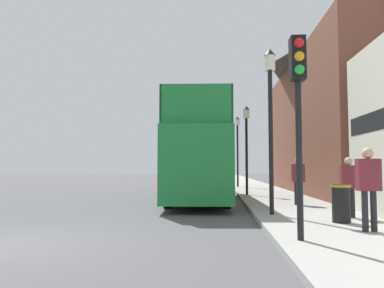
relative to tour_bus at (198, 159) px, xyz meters
The scene contains 13 objects.
ground_plane 11.32m from the tour_bus, 107.39° to the left, with size 144.00×144.00×0.00m, color #4C4C4F.
sidewalk 8.64m from the tour_bus, 64.86° to the left, with size 3.29×108.00×0.14m.
brick_terrace_rear 10.32m from the tour_bus, 32.51° to the left, with size 6.00×17.81×10.47m.
tour_bus is the anchor object (origin of this frame).
parked_car_ahead_of_bus 8.78m from the tour_bus, 84.32° to the left, with size 1.91×4.12×1.56m.
pedestrian_nearest 9.82m from the tour_bus, 65.35° to the right, with size 0.47×0.26×1.79m.
pedestrian_second 8.03m from the tour_bus, 56.07° to the right, with size 0.43×0.24×1.65m.
pedestrian_third 4.98m from the tour_bus, 38.58° to the right, with size 0.45×0.25×1.73m.
traffic_signal 10.32m from the tour_bus, 76.43° to the right, with size 0.28×0.42×3.89m.
lamp_post_nearest 6.71m from the tour_bus, 67.97° to the right, with size 0.35×0.35×4.94m.
lamp_post_second 3.54m from the tour_bus, 42.76° to the left, with size 0.35×0.35×4.59m.
lamp_post_third 10.86m from the tour_bus, 77.15° to the left, with size 0.35×0.35×5.18m.
litter_bin 8.62m from the tour_bus, 62.57° to the right, with size 0.48×0.48×0.94m.
Camera 1 is at (4.17, -6.83, 1.49)m, focal length 35.00 mm.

